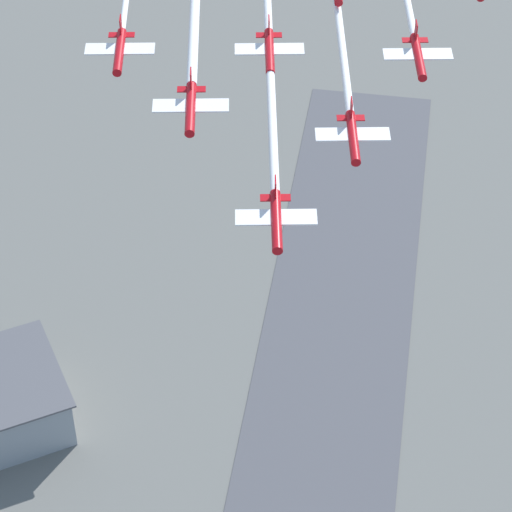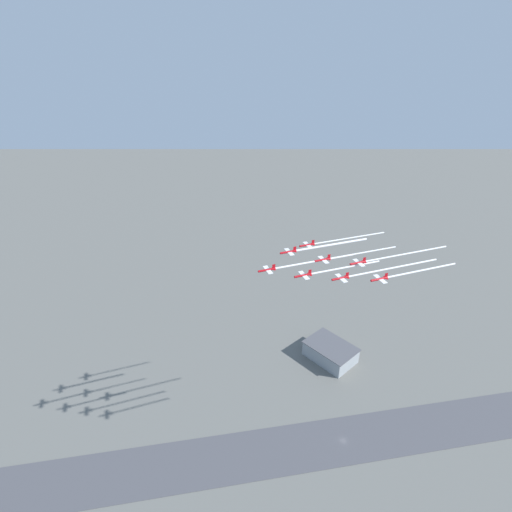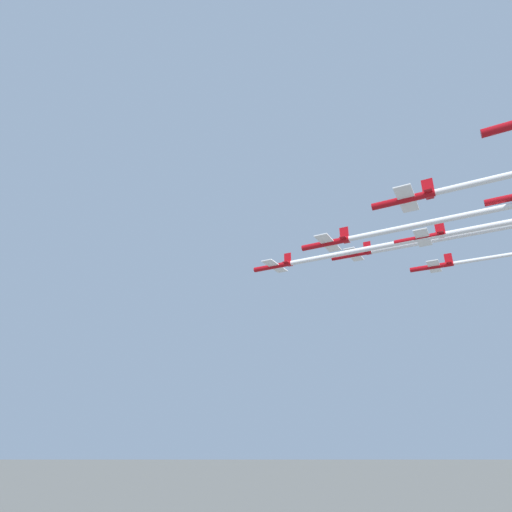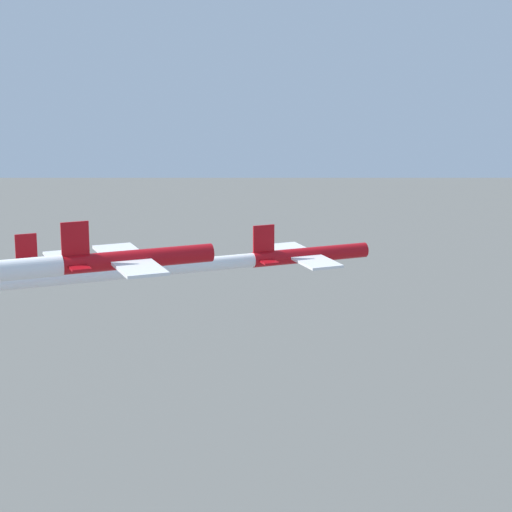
# 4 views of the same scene
# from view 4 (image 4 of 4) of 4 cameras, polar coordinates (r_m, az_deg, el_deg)

# --- Properties ---
(jet_0) EXTENTS (8.35, 8.56, 2.91)m
(jet_0) POSITION_cam_4_polar(r_m,az_deg,el_deg) (69.92, 2.88, 0.08)
(jet_0) COLOR #B20C14
(jet_1) EXTENTS (8.35, 8.56, 2.91)m
(jet_1) POSITION_cam_4_polar(r_m,az_deg,el_deg) (73.78, -10.49, -0.34)
(jet_1) COLOR #B20C14
(jet_2) EXTENTS (8.35, 8.56, 2.91)m
(jet_2) POSITION_cam_4_polar(r_m,az_deg,el_deg) (56.38, -7.05, -0.15)
(jet_2) COLOR #B20C14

